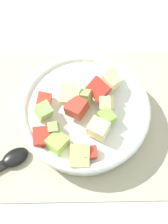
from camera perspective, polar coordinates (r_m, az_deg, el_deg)
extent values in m
plane|color=silver|center=(0.73, 1.25, -1.46)|extent=(2.40, 2.40, 0.00)
cube|color=#BCB299|center=(0.73, 1.26, -1.36)|extent=(0.44, 0.35, 0.01)
cylinder|color=white|center=(0.70, 0.00, -0.56)|extent=(0.25, 0.25, 0.05)
torus|color=white|center=(0.68, 0.00, 0.39)|extent=(0.27, 0.27, 0.02)
cube|color=red|center=(0.67, 2.44, 3.84)|extent=(0.06, 0.06, 0.05)
cube|color=#8CB74C|center=(0.65, 3.78, -0.86)|extent=(0.04, 0.04, 0.02)
cube|color=#BC3828|center=(0.63, 1.01, -6.78)|extent=(0.03, 0.03, 0.02)
cube|color=#9EC656|center=(0.64, -4.48, -5.14)|extent=(0.05, 0.05, 0.03)
cube|color=#A3CC6B|center=(0.66, -6.77, 0.14)|extent=(0.04, 0.04, 0.04)
cube|color=#93C160|center=(0.66, 0.24, 2.44)|extent=(0.03, 0.03, 0.04)
cube|color=beige|center=(0.69, 4.33, 5.02)|extent=(0.05, 0.05, 0.04)
cube|color=#E5D684|center=(0.64, -0.79, -7.20)|extent=(0.04, 0.05, 0.05)
cube|color=#93C160|center=(0.65, -5.10, -2.59)|extent=(0.02, 0.03, 0.03)
cube|color=beige|center=(0.64, 2.41, -2.80)|extent=(0.05, 0.05, 0.03)
cube|color=#BC3828|center=(0.65, -1.24, 0.76)|extent=(0.05, 0.05, 0.03)
cube|color=red|center=(0.65, -6.77, -4.27)|extent=(0.04, 0.04, 0.03)
cube|color=#BC3828|center=(0.68, -6.66, 1.98)|extent=(0.03, 0.04, 0.03)
cube|color=#E5D684|center=(0.66, 3.82, 1.49)|extent=(0.03, 0.03, 0.04)
cube|color=#A3CC6B|center=(0.70, 4.68, 5.93)|extent=(0.02, 0.03, 0.03)
cube|color=beige|center=(0.66, -2.56, 2.94)|extent=(0.04, 0.05, 0.05)
ellipsoid|color=black|center=(0.70, -11.42, -7.45)|extent=(0.07, 0.06, 0.01)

